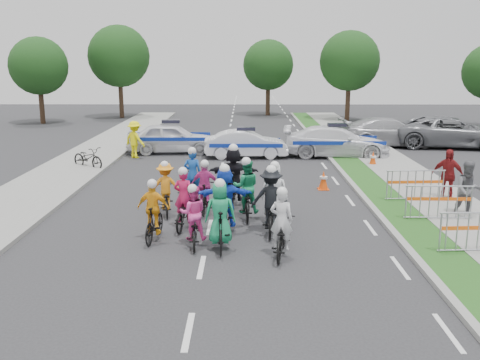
{
  "coord_description": "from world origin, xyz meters",
  "views": [
    {
      "loc": [
        0.98,
        -11.63,
        4.74
      ],
      "look_at": [
        0.86,
        4.3,
        1.1
      ],
      "focal_mm": 40.0,
      "sensor_mm": 36.0,
      "label": 1
    }
  ],
  "objects_px": {
    "rider_3": "(154,217)",
    "civilian_suv": "(451,132)",
    "civilian_sedan": "(389,132)",
    "barrier_1": "(438,204)",
    "spectator_1": "(468,190)",
    "barrier_2": "(415,186)",
    "rider_5": "(225,203)",
    "rider_12": "(193,184)",
    "police_car_2": "(336,142)",
    "parked_bike": "(88,158)",
    "cone_0": "(323,180)",
    "tree_4": "(268,65)",
    "barrier_0": "(478,234)",
    "rider_8": "(246,195)",
    "rider_11": "(233,180)",
    "rider_2": "(193,222)",
    "rider_7": "(274,199)",
    "rider_9": "(205,192)",
    "police_car_1": "(246,144)",
    "rider_1": "(220,222)",
    "police_car_0": "(171,138)",
    "rider_10": "(166,193)",
    "marshal_hiviz": "(135,140)",
    "tree_0": "(38,66)",
    "tree_1": "(350,61)",
    "rider_0": "(281,233)",
    "rider_4": "(271,207)",
    "cone_1": "(373,159)",
    "tree_3": "(119,56)",
    "rider_6": "(184,208)",
    "spectator_2": "(447,175)"
  },
  "relations": [
    {
      "from": "rider_3",
      "to": "civilian_suv",
      "type": "distance_m",
      "value": 20.57
    },
    {
      "from": "civilian_sedan",
      "to": "barrier_1",
      "type": "xyz_separation_m",
      "value": [
        -2.25,
        -14.11,
        -0.22
      ]
    },
    {
      "from": "spectator_1",
      "to": "barrier_2",
      "type": "relative_size",
      "value": 0.88
    },
    {
      "from": "rider_5",
      "to": "rider_12",
      "type": "relative_size",
      "value": 1.02
    },
    {
      "from": "police_car_2",
      "to": "parked_bike",
      "type": "bearing_deg",
      "value": 111.15
    },
    {
      "from": "cone_0",
      "to": "tree_4",
      "type": "xyz_separation_m",
      "value": [
        -0.92,
        26.41,
        3.85
      ]
    },
    {
      "from": "tree_4",
      "to": "rider_5",
      "type": "bearing_deg",
      "value": -94.64
    },
    {
      "from": "barrier_0",
      "to": "barrier_2",
      "type": "relative_size",
      "value": 1.0
    },
    {
      "from": "rider_8",
      "to": "rider_11",
      "type": "bearing_deg",
      "value": -76.6
    },
    {
      "from": "rider_12",
      "to": "civilian_suv",
      "type": "distance_m",
      "value": 17.34
    },
    {
      "from": "rider_2",
      "to": "rider_7",
      "type": "distance_m",
      "value": 2.96
    },
    {
      "from": "rider_9",
      "to": "rider_7",
      "type": "bearing_deg",
      "value": 157.24
    },
    {
      "from": "police_car_1",
      "to": "barrier_2",
      "type": "bearing_deg",
      "value": -148.74
    },
    {
      "from": "rider_3",
      "to": "cone_0",
      "type": "xyz_separation_m",
      "value": [
        5.31,
        5.71,
        -0.32
      ]
    },
    {
      "from": "rider_1",
      "to": "police_car_0",
      "type": "distance_m",
      "value": 14.49
    },
    {
      "from": "rider_10",
      "to": "barrier_2",
      "type": "height_order",
      "value": "rider_10"
    },
    {
      "from": "rider_3",
      "to": "rider_7",
      "type": "distance_m",
      "value": 3.64
    },
    {
      "from": "rider_1",
      "to": "parked_bike",
      "type": "relative_size",
      "value": 1.01
    },
    {
      "from": "rider_1",
      "to": "spectator_1",
      "type": "relative_size",
      "value": 1.06
    },
    {
      "from": "rider_5",
      "to": "rider_11",
      "type": "bearing_deg",
      "value": -98.87
    },
    {
      "from": "rider_7",
      "to": "barrier_0",
      "type": "height_order",
      "value": "rider_7"
    },
    {
      "from": "marshal_hiviz",
      "to": "barrier_0",
      "type": "distance_m",
      "value": 17.16
    },
    {
      "from": "police_car_1",
      "to": "civilian_sedan",
      "type": "xyz_separation_m",
      "value": [
        7.87,
        3.54,
        0.11
      ]
    },
    {
      "from": "rider_10",
      "to": "tree_0",
      "type": "distance_m",
      "value": 27.01
    },
    {
      "from": "police_car_1",
      "to": "tree_1",
      "type": "bearing_deg",
      "value": -29.15
    },
    {
      "from": "parked_bike",
      "to": "tree_4",
      "type": "xyz_separation_m",
      "value": [
        8.86,
        22.67,
        3.7
      ]
    },
    {
      "from": "rider_1",
      "to": "rider_3",
      "type": "xyz_separation_m",
      "value": [
        -1.78,
        0.64,
        -0.06
      ]
    },
    {
      "from": "rider_0",
      "to": "tree_0",
      "type": "height_order",
      "value": "tree_0"
    },
    {
      "from": "police_car_0",
      "to": "barrier_0",
      "type": "relative_size",
      "value": 2.25
    },
    {
      "from": "rider_7",
      "to": "rider_5",
      "type": "bearing_deg",
      "value": 40.35
    },
    {
      "from": "marshal_hiviz",
      "to": "tree_1",
      "type": "xyz_separation_m",
      "value": [
        13.3,
        16.03,
        3.64
      ]
    },
    {
      "from": "rider_12",
      "to": "rider_5",
      "type": "bearing_deg",
      "value": 116.36
    },
    {
      "from": "rider_4",
      "to": "tree_0",
      "type": "distance_m",
      "value": 30.11
    },
    {
      "from": "police_car_2",
      "to": "barrier_0",
      "type": "distance_m",
      "value": 13.61
    },
    {
      "from": "rider_1",
      "to": "cone_1",
      "type": "relative_size",
      "value": 2.65
    },
    {
      "from": "police_car_1",
      "to": "marshal_hiviz",
      "type": "bearing_deg",
      "value": 88.81
    },
    {
      "from": "marshal_hiviz",
      "to": "tree_3",
      "type": "distance_m",
      "value": 19.06
    },
    {
      "from": "barrier_2",
      "to": "barrier_0",
      "type": "bearing_deg",
      "value": -90.0
    },
    {
      "from": "tree_0",
      "to": "tree_3",
      "type": "relative_size",
      "value": 0.86
    },
    {
      "from": "civilian_suv",
      "to": "tree_3",
      "type": "height_order",
      "value": "tree_3"
    },
    {
      "from": "rider_6",
      "to": "spectator_2",
      "type": "distance_m",
      "value": 9.08
    },
    {
      "from": "rider_2",
      "to": "tree_1",
      "type": "distance_m",
      "value": 30.25
    },
    {
      "from": "barrier_0",
      "to": "tree_4",
      "type": "xyz_separation_m",
      "value": [
        -3.7,
        33.19,
        3.63
      ]
    },
    {
      "from": "tree_1",
      "to": "tree_3",
      "type": "height_order",
      "value": "tree_3"
    },
    {
      "from": "barrier_1",
      "to": "tree_0",
      "type": "height_order",
      "value": "tree_0"
    },
    {
      "from": "rider_6",
      "to": "police_car_2",
      "type": "relative_size",
      "value": 0.36
    },
    {
      "from": "rider_8",
      "to": "tree_4",
      "type": "distance_m",
      "value": 30.3
    },
    {
      "from": "rider_2",
      "to": "rider_9",
      "type": "height_order",
      "value": "rider_9"
    },
    {
      "from": "rider_1",
      "to": "civilian_sedan",
      "type": "height_order",
      "value": "rider_1"
    },
    {
      "from": "rider_4",
      "to": "cone_1",
      "type": "relative_size",
      "value": 2.77
    }
  ]
}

